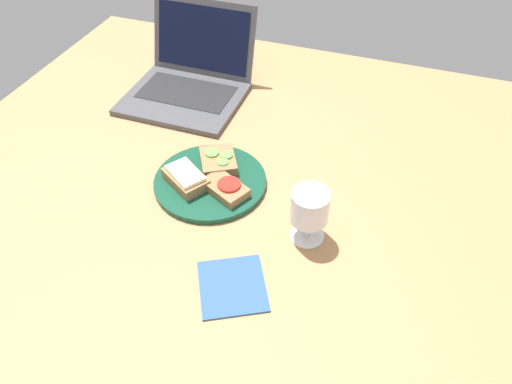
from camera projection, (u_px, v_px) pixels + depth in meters
The scene contains 8 objects.
wooden_table at pixel (217, 190), 114.29cm from camera, with size 140.00×140.00×3.00cm, color #B27F51.
plate at pixel (210, 182), 113.15cm from camera, with size 25.52×25.52×1.40cm, color #144733.
sandwich_with_cheese at pixel (186, 178), 110.72cm from camera, with size 12.33×11.04×3.39cm.
sandwich_with_tomato at pixel (225, 188), 108.93cm from camera, with size 11.83×9.94×2.68cm.
sandwich_with_cucumber at pixel (218, 161), 115.52cm from camera, with size 11.52×12.12×2.82cm.
wine_glass at pixel (309, 210), 96.86cm from camera, with size 7.65×7.65×11.91cm.
laptop at pixel (190, 79), 138.74cm from camera, with size 31.14×31.78×21.64cm.
napkin at pixel (232, 286), 92.97cm from camera, with size 12.23×13.12×0.40cm, color #33598C.
Camera 1 is at (36.04, -75.40, 79.97)cm, focal length 35.00 mm.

